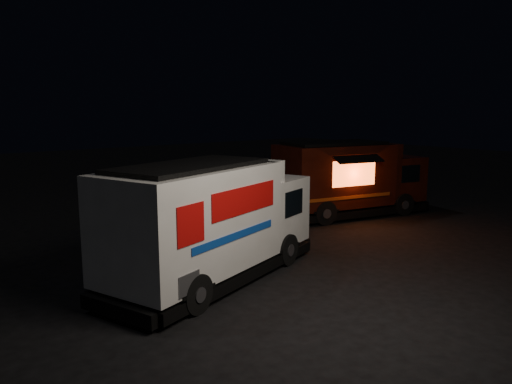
% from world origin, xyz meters
% --- Properties ---
extents(ground, '(80.00, 80.00, 0.00)m').
position_xyz_m(ground, '(0.00, 0.00, 0.00)').
color(ground, black).
rests_on(ground, ground).
extents(white_truck, '(6.79, 4.07, 2.92)m').
position_xyz_m(white_truck, '(-1.77, 0.55, 1.46)').
color(white_truck, white).
rests_on(white_truck, ground).
extents(red_truck, '(6.54, 3.61, 2.88)m').
position_xyz_m(red_truck, '(6.48, 3.22, 1.44)').
color(red_truck, '#351009').
rests_on(red_truck, ground).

